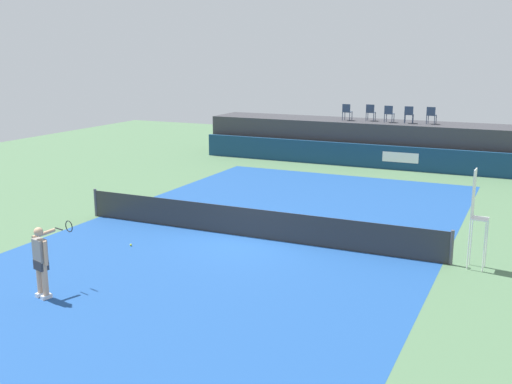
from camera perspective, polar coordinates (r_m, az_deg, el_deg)
name	(u,v)px	position (r m, az deg, el deg)	size (l,w,h in m)	color
ground_plane	(286,215)	(22.27, 2.79, -2.16)	(48.00, 48.00, 0.00)	#4C704C
court_inner	(250,237)	(19.63, -0.52, -4.23)	(12.00, 22.00, 0.00)	#1C478C
sponsor_wall	(363,156)	(31.91, 9.95, 3.38)	(18.00, 0.22, 1.20)	navy
spectator_platform	(372,141)	(33.56, 10.77, 4.68)	(18.00, 2.80, 2.20)	#38383D
spectator_chair_far_left	(347,111)	(33.41, 8.51, 7.48)	(0.46, 0.46, 0.89)	#2D3D56
spectator_chair_left	(371,112)	(33.37, 10.67, 7.39)	(0.45, 0.45, 0.89)	#2D3D56
spectator_chair_center	(389,113)	(32.81, 12.34, 7.22)	(0.46, 0.46, 0.89)	#2D3D56
spectator_chair_right	(409,114)	(32.64, 14.12, 7.11)	(0.48, 0.48, 0.89)	#2D3D56
spectator_chair_far_right	(431,115)	(32.55, 16.09, 6.98)	(0.46, 0.46, 0.89)	#2D3D56
umpire_chair	(476,212)	(17.51, 19.89, -1.77)	(0.46, 0.46, 2.76)	white
tennis_net	(250,223)	(19.50, -0.53, -2.90)	(12.40, 0.02, 0.95)	#2D2D2D
net_post_near	(96,202)	(22.76, -14.78, -0.95)	(0.10, 0.10, 1.00)	#4C4C51
net_post_far	(452,248)	(17.85, 17.84, -4.97)	(0.10, 0.10, 1.00)	#4C4C51
tennis_player	(42,260)	(15.53, -19.41, -5.98)	(0.56, 1.23, 1.77)	white
tennis_ball	(131,245)	(19.12, -11.64, -4.86)	(0.07, 0.07, 0.07)	#D8EA33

